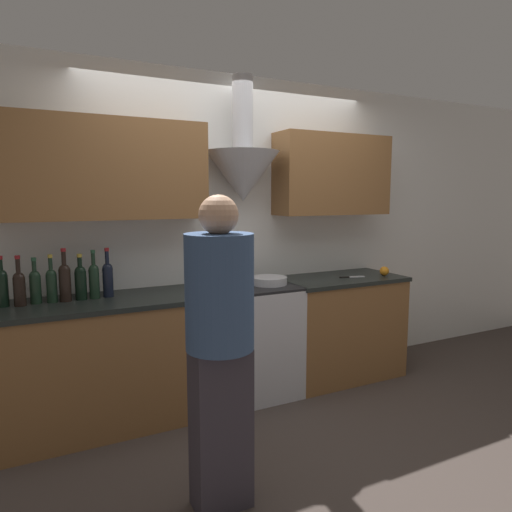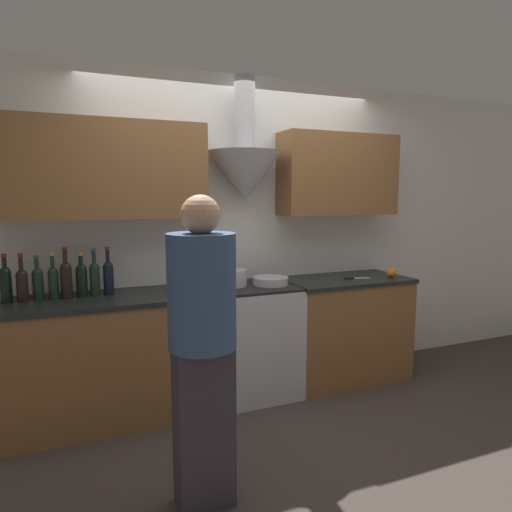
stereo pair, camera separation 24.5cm
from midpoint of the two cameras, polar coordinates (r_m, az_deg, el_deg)
ground_plane at (r=3.68m, az=3.36°, el=-18.57°), size 12.00×12.00×0.00m
wall_back at (r=3.81m, az=-1.25°, el=5.46°), size 8.40×0.59×2.60m
counter_left at (r=3.50m, az=-15.51°, el=-12.17°), size 1.49×0.62×0.90m
counter_right at (r=4.19m, az=12.56°, el=-8.78°), size 1.10×0.62×0.90m
stove_range at (r=3.77m, az=1.29°, el=-10.40°), size 0.69×0.60×0.90m
wine_bottle_0 at (r=3.42m, az=-27.06°, el=-2.97°), size 0.08×0.08×0.33m
wine_bottle_1 at (r=3.39m, az=-25.39°, el=-3.11°), size 0.07×0.07×0.33m
wine_bottle_2 at (r=3.42m, az=-23.80°, el=-3.00°), size 0.07×0.07×0.31m
wine_bottle_3 at (r=3.40m, az=-22.15°, el=-2.90°), size 0.07×0.07×0.32m
wine_bottle_4 at (r=3.40m, az=-20.76°, el=-2.58°), size 0.08×0.08×0.36m
wine_bottle_5 at (r=3.41m, az=-19.07°, el=-2.68°), size 0.08×0.08×0.32m
wine_bottle_6 at (r=3.41m, az=-17.59°, el=-2.54°), size 0.07×0.07×0.34m
wine_bottle_7 at (r=3.43m, az=-16.04°, el=-2.38°), size 0.07×0.07×0.35m
stock_pot at (r=3.63m, az=-1.25°, el=-2.74°), size 0.26×0.26×0.13m
mixing_bowl at (r=3.69m, az=3.72°, el=-3.12°), size 0.29×0.29×0.06m
orange_fruit at (r=4.22m, az=18.13°, el=-1.99°), size 0.08×0.08×0.08m
chefs_knife at (r=4.08m, az=14.21°, el=-2.71°), size 0.23×0.08×0.01m
person_foreground_left at (r=2.34m, az=-3.69°, el=-10.46°), size 0.34×0.34×1.62m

